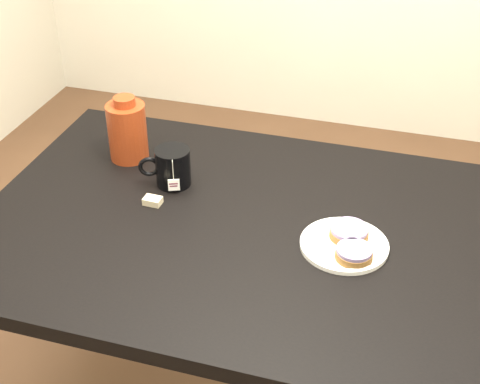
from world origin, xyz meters
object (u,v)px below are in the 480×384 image
(mug, at_px, (172,167))
(plate, at_px, (344,244))
(teabag_pouch, at_px, (153,201))
(bagel_package, at_px, (127,130))
(table, at_px, (262,253))
(bagel_front, at_px, (354,253))
(bagel_back, at_px, (349,232))

(mug, bearing_deg, plate, -38.59)
(plate, height_order, mug, mug)
(mug, xyz_separation_m, teabag_pouch, (-0.02, -0.10, -0.04))
(mug, xyz_separation_m, bagel_package, (-0.17, 0.09, 0.03))
(table, height_order, mug, mug)
(bagel_front, xyz_separation_m, bagel_package, (-0.68, 0.28, 0.06))
(table, xyz_separation_m, teabag_pouch, (-0.29, 0.01, 0.09))
(teabag_pouch, distance_m, bagel_package, 0.26)
(bagel_back, bearing_deg, bagel_front, -73.00)
(teabag_pouch, bearing_deg, mug, 81.59)
(teabag_pouch, relative_size, bagel_package, 0.24)
(bagel_back, bearing_deg, table, -178.83)
(table, distance_m, bagel_front, 0.26)
(table, bearing_deg, bagel_front, -17.05)
(plate, height_order, bagel_package, bagel_package)
(bagel_front, bearing_deg, bagel_back, 107.00)
(mug, height_order, teabag_pouch, mug)
(plate, relative_size, bagel_package, 1.11)
(bagel_back, bearing_deg, plate, -100.85)
(bagel_back, distance_m, bagel_package, 0.69)
(table, height_order, bagel_back, bagel_back)
(table, bearing_deg, bagel_back, 1.17)
(plate, height_order, teabag_pouch, teabag_pouch)
(plate, bearing_deg, bagel_package, 160.12)
(bagel_front, distance_m, mug, 0.54)
(table, bearing_deg, plate, -6.52)
(table, relative_size, plate, 6.80)
(table, xyz_separation_m, bagel_package, (-0.45, 0.21, 0.17))
(bagel_front, bearing_deg, bagel_package, 157.38)
(plate, distance_m, bagel_front, 0.06)
(bagel_front, height_order, mug, mug)
(plate, distance_m, teabag_pouch, 0.50)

